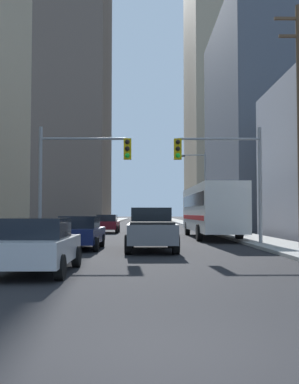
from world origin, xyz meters
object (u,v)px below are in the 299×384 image
Objects in this scene: pickup_truck_grey at (151,229)px; sedan_navy at (80,232)px; sedan_red at (147,222)px; sedan_silver at (38,245)px; sedan_maroon at (107,224)px; city_bus at (211,209)px; traffic_signal_near_right at (222,165)px; sedan_white at (149,225)px; traffic_signal_near_left at (80,165)px.

sedan_navy is (-3.24, 0.59, -0.16)m from pickup_truck_grey.
sedan_red is at bearing 89.98° from pickup_truck_grey.
sedan_silver and sedan_navy have the same top height.
sedan_maroon is at bearing 100.91° from pickup_truck_grey.
city_bus reaches higher than pickup_truck_grey.
traffic_signal_near_right is at bearing 15.48° from sedan_navy.
city_bus reaches higher than sedan_red.
sedan_silver is 20.76m from sedan_white.
traffic_signal_near_right reaches higher than city_bus.
traffic_signal_near_left reaches higher than city_bus.
sedan_maroon is (-3.43, 4.73, 0.00)m from sedan_white.
sedan_navy is 0.71× the size of traffic_signal_near_left.
pickup_truck_grey is 26.24m from sedan_red.
sedan_white is 0.99× the size of sedan_maroon.
city_bus is 2.74× the size of sedan_white.
sedan_white is 11.59m from traffic_signal_near_right.
sedan_navy is at bearing -97.23° from sedan_red.
sedan_navy is at bearing -89.41° from sedan_maroon.
traffic_signal_near_left is at bearing 98.37° from sedan_navy.
pickup_truck_grey is 5.34m from traffic_signal_near_left.
sedan_red is 24.23m from traffic_signal_near_left.
sedan_white is (3.27, 20.50, 0.00)m from sedan_silver.
sedan_navy is 3.83m from traffic_signal_near_left.
sedan_maroon is (-3.42, 17.74, -0.16)m from pickup_truck_grey.
traffic_signal_near_left is at bearing 144.70° from pickup_truck_grey.
pickup_truck_grey reaches higher than sedan_white.
sedan_maroon is at bearing 132.79° from city_bus.
city_bus is 7.46m from traffic_signal_near_right.
sedan_maroon is 0.71× the size of traffic_signal_near_left.
sedan_navy is 1.01× the size of sedan_white.
traffic_signal_near_left is (-0.26, 9.98, 3.31)m from sedan_silver.
pickup_truck_grey is at bearing -79.09° from sedan_maroon.
city_bus is 1.92× the size of traffic_signal_near_left.
pickup_truck_grey reaches higher than sedan_navy.
sedan_red is at bearing 81.54° from traffic_signal_near_left.
sedan_white is at bearing 108.90° from traffic_signal_near_right.
sedan_silver is (-7.35, -17.11, -1.16)m from city_bus.
sedan_silver is at bearing -88.48° from traffic_signal_near_left.
sedan_silver is 33.89m from sedan_red.
traffic_signal_near_right is at bearing -71.10° from sedan_white.
sedan_maroon is (-7.51, 8.11, -1.16)m from city_bus.
traffic_signal_near_right is (-0.48, -7.13, 2.14)m from city_bus.
city_bus is at bearing 66.77° from sedan_silver.
sedan_maroon is 0.71× the size of traffic_signal_near_right.
sedan_navy is 0.71× the size of traffic_signal_near_right.
sedan_maroon is 9.17m from sedan_red.
city_bus is at bearing -76.20° from sedan_red.
city_bus reaches higher than sedan_white.
sedan_maroon is 1.01× the size of sedan_red.
sedan_red is 24.24m from traffic_signal_near_right.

